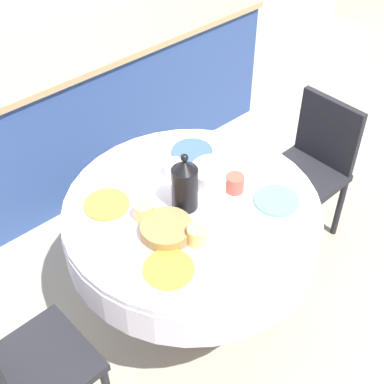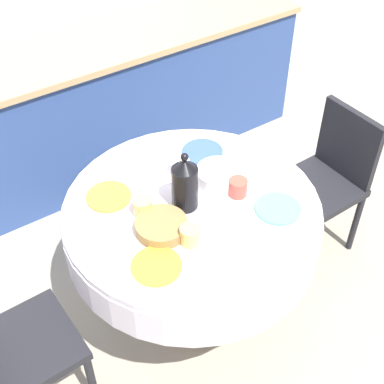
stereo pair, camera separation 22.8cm
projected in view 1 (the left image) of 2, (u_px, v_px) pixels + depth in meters
ground_plane at (192, 309)px, 2.85m from camera, size 12.00×12.00×0.00m
kitchen_counter at (42, 127)px, 3.31m from camera, size 3.24×0.64×0.89m
dining_table at (192, 226)px, 2.42m from camera, size 1.15×1.15×0.77m
chair_left at (311, 165)px, 2.98m from camera, size 0.41×0.41×0.86m
chair_right at (21, 370)px, 2.06m from camera, size 0.41×0.41×0.86m
plate_near_left at (169, 269)px, 2.06m from camera, size 0.20×0.20×0.01m
cup_near_left at (197, 235)px, 2.15m from camera, size 0.08×0.08×0.08m
plate_near_right at (277, 201)px, 2.35m from camera, size 0.20×0.20×0.01m
cup_near_right at (235, 183)px, 2.38m from camera, size 0.08×0.08×0.08m
plate_far_left at (107, 204)px, 2.33m from camera, size 0.20×0.20×0.01m
cup_far_left at (144, 212)px, 2.25m from camera, size 0.08×0.08×0.08m
plate_far_right at (192, 151)px, 2.60m from camera, size 0.20×0.20×0.01m
cup_far_right at (175, 169)px, 2.45m from camera, size 0.08×0.08×0.08m
coffee_carafe at (185, 185)px, 2.25m from camera, size 0.11×0.11×0.29m
bread_basket at (167, 229)px, 2.19m from camera, size 0.22×0.22×0.05m
fruit_bowl at (213, 174)px, 2.43m from camera, size 0.20×0.20×0.07m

